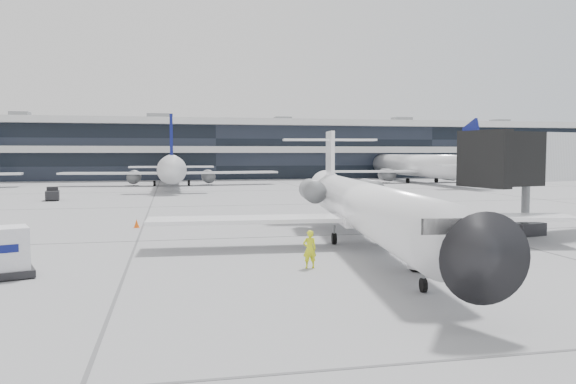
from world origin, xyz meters
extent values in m
plane|color=gray|center=(0.00, 0.00, 0.00)|extent=(220.00, 220.00, 0.00)
cube|color=black|center=(0.00, 82.00, 5.00)|extent=(170.00, 22.00, 10.00)
cylinder|color=white|center=(1.58, -5.16, 2.13)|extent=(5.19, 22.32, 2.49)
cone|color=black|center=(0.06, -17.44, 2.13)|extent=(2.79, 2.87, 2.49)
cone|color=white|center=(3.12, 7.32, 2.40)|extent=(2.71, 3.22, 2.37)
cube|color=white|center=(-4.27, -3.50, 1.48)|extent=(10.28, 2.94, 0.20)
cube|color=white|center=(7.65, -4.97, 1.48)|extent=(10.44, 4.30, 0.20)
cylinder|color=slate|center=(0.67, 2.59, 2.49)|extent=(1.76, 3.29, 1.39)
cylinder|color=slate|center=(4.34, 2.14, 2.49)|extent=(1.76, 3.29, 1.39)
cube|color=white|center=(3.05, 6.77, 4.34)|extent=(0.55, 2.42, 4.16)
cube|color=white|center=(3.09, 7.13, 5.82)|extent=(6.78, 2.28, 0.15)
cylinder|color=black|center=(0.51, -13.87, 0.26)|extent=(0.23, 0.53, 0.52)
cylinder|color=black|center=(0.43, -3.15, 0.30)|extent=(0.29, 0.61, 0.59)
cylinder|color=black|center=(3.18, -3.49, 0.30)|extent=(0.29, 0.61, 0.59)
cube|color=black|center=(10.70, -2.72, 4.55)|extent=(3.52, 4.01, 3.03)
cylinder|color=slate|center=(12.49, -2.30, 1.52)|extent=(0.48, 0.48, 3.03)
cube|color=black|center=(12.49, -2.30, 0.38)|extent=(2.24, 1.92, 0.76)
imported|color=#E5F219|center=(-2.39, -9.00, 0.81)|extent=(0.61, 0.42, 1.62)
cube|color=silver|center=(2.45, -11.10, 0.54)|extent=(2.03, 2.48, 0.88)
cube|color=black|center=(2.26, -10.65, 1.13)|extent=(1.34, 1.24, 0.49)
cylinder|color=black|center=(1.64, -10.60, 0.22)|extent=(0.33, 0.47, 0.43)
cylinder|color=black|center=(2.63, -10.17, 0.22)|extent=(0.33, 0.47, 0.43)
cylinder|color=black|center=(2.27, -12.03, 0.22)|extent=(0.33, 0.47, 0.43)
cylinder|color=black|center=(3.26, -11.61, 0.22)|extent=(0.33, 0.47, 0.43)
cube|color=black|center=(-14.72, -8.35, 0.19)|extent=(2.83, 2.45, 0.29)
cone|color=#FF5A0D|center=(-10.36, 5.82, 0.28)|extent=(0.36, 0.36, 0.56)
cube|color=#FF5A0D|center=(-10.36, 5.82, 0.01)|extent=(0.48, 0.48, 0.03)
cube|color=black|center=(-20.06, 29.28, 0.55)|extent=(1.61, 2.37, 0.90)
cube|color=black|center=(-20.13, 29.77, 1.15)|extent=(1.22, 1.05, 0.50)
cylinder|color=black|center=(-20.72, 29.99, 0.22)|extent=(0.24, 0.46, 0.44)
cylinder|color=black|center=(-19.63, 30.15, 0.22)|extent=(0.24, 0.46, 0.44)
cylinder|color=black|center=(-20.48, 28.41, 0.22)|extent=(0.24, 0.46, 0.44)
cylinder|color=black|center=(-19.39, 28.57, 0.22)|extent=(0.24, 0.46, 0.44)
camera|label=1|loc=(-8.11, -31.87, 4.89)|focal=35.00mm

